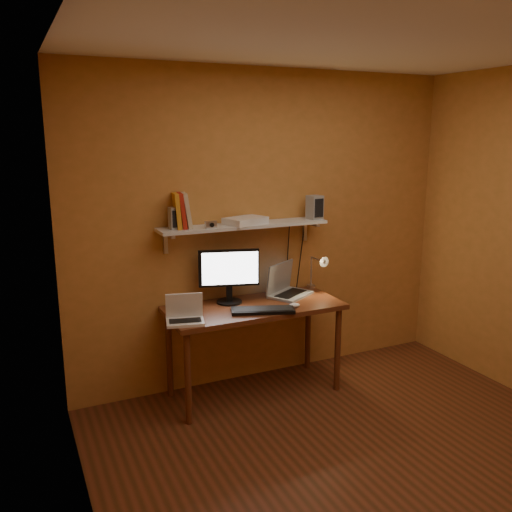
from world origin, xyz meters
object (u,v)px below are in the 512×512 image
desk_lamp (318,268)px  speaker_right (315,207)px  desk (254,316)px  shelf_camera (211,225)px  netbook (185,314)px  speaker_left (175,218)px  monitor (229,273)px  keyboard (263,310)px  mouse (294,305)px  wall_shelf (244,226)px  router (245,221)px  laptop (286,287)px

desk_lamp → speaker_right: (-0.02, 0.05, 0.52)m
desk → shelf_camera: (-0.31, 0.12, 0.74)m
netbook → shelf_camera: 0.72m
speaker_left → speaker_right: size_ratio=0.83×
monitor → netbook: bearing=-132.9°
keyboard → speaker_right: bearing=48.2°
netbook → mouse: 0.88m
mouse → desk_lamp: 0.54m
wall_shelf → desk: bearing=-90.0°
monitor → netbook: monitor is taller
monitor → speaker_left: bearing=-172.2°
netbook → router: router is taller
laptop → shelf_camera: bearing=152.6°
netbook → mouse: netbook is taller
laptop → keyboard: laptop is taller
desk_lamp → router: size_ratio=1.17×
mouse → keyboard: bearing=-176.4°
monitor → router: size_ratio=1.47×
wall_shelf → router: bearing=-41.6°
desk → keyboard: (-0.01, -0.17, 0.10)m
shelf_camera → router: (0.32, 0.07, -0.00)m
desk → netbook: size_ratio=4.58×
mouse → speaker_right: 0.88m
speaker_left → router: size_ratio=0.51×
keyboard → mouse: (0.27, -0.00, 0.00)m
monitor → wall_shelf: bearing=32.5°
netbook → speaker_left: speaker_left is taller
desk_lamp → router: bearing=174.7°
monitor → desk_lamp: 0.82m
speaker_left → router: speaker_left is taller
desk → monitor: monitor is taller
desk_lamp → laptop: bearing=175.2°
router → speaker_left: bearing=178.3°
laptop → keyboard: size_ratio=0.92×
monitor → speaker_right: 0.93m
netbook → keyboard: netbook is taller
keyboard → router: size_ratio=1.50×
netbook → shelf_camera: size_ratio=3.23×
monitor → desk_lamp: bearing=14.2°
desk_lamp → netbook: bearing=-168.5°
desk_lamp → router: (-0.65, 0.06, 0.44)m
router → laptop: bearing=-5.8°
monitor → router: router is taller
wall_shelf → speaker_left: size_ratio=8.53×
laptop → desk: bearing=172.4°
netbook → router: bearing=41.1°
desk → speaker_right: bearing=15.4°
netbook → speaker_right: speaker_right is taller
keyboard → wall_shelf: bearing=108.3°
laptop → shelf_camera: size_ratio=4.65×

